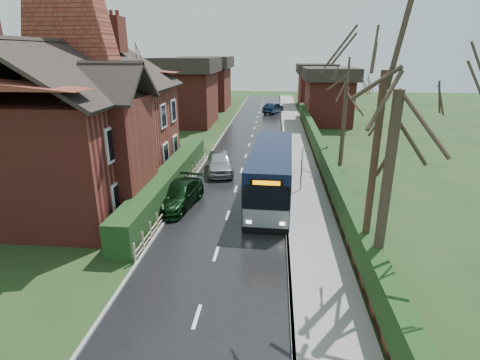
# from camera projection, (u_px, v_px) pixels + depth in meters

# --- Properties ---
(ground) EXTENTS (140.00, 140.00, 0.00)m
(ground) POSITION_uv_depth(u_px,v_px,m) (223.00, 233.00, 17.73)
(ground) COLOR #2E421C
(ground) RESTS_ON ground
(road) EXTENTS (6.00, 100.00, 0.02)m
(road) POSITION_uv_depth(u_px,v_px,m) (242.00, 170.00, 27.15)
(road) COLOR black
(road) RESTS_ON ground
(pavement) EXTENTS (2.50, 100.00, 0.14)m
(pavement) POSITION_uv_depth(u_px,v_px,m) (301.00, 171.00, 26.75)
(pavement) COLOR slate
(pavement) RESTS_ON ground
(kerb_right) EXTENTS (0.12, 100.00, 0.14)m
(kerb_right) POSITION_uv_depth(u_px,v_px,m) (284.00, 171.00, 26.86)
(kerb_right) COLOR gray
(kerb_right) RESTS_ON ground
(kerb_left) EXTENTS (0.12, 100.00, 0.10)m
(kerb_left) POSITION_uv_depth(u_px,v_px,m) (200.00, 169.00, 27.41)
(kerb_left) COLOR gray
(kerb_left) RESTS_ON ground
(front_hedge) EXTENTS (1.20, 16.00, 1.60)m
(front_hedge) POSITION_uv_depth(u_px,v_px,m) (170.00, 181.00, 22.53)
(front_hedge) COLOR black
(front_hedge) RESTS_ON ground
(picket_fence) EXTENTS (0.10, 16.00, 0.90)m
(picket_fence) POSITION_uv_depth(u_px,v_px,m) (182.00, 186.00, 22.58)
(picket_fence) COLOR gray
(picket_fence) RESTS_ON ground
(right_wall_hedge) EXTENTS (0.60, 50.00, 1.80)m
(right_wall_hedge) POSITION_uv_depth(u_px,v_px,m) (323.00, 159.00, 26.31)
(right_wall_hedge) COLOR maroon
(right_wall_hedge) RESTS_ON ground
(brick_house) EXTENTS (9.30, 14.60, 10.30)m
(brick_house) POSITION_uv_depth(u_px,v_px,m) (83.00, 121.00, 21.60)
(brick_house) COLOR maroon
(brick_house) RESTS_ON ground
(bus) EXTENTS (2.60, 9.91, 2.99)m
(bus) POSITION_uv_depth(u_px,v_px,m) (271.00, 173.00, 21.65)
(bus) COLOR black
(bus) RESTS_ON ground
(car_silver) EXTENTS (2.56, 4.69, 1.51)m
(car_silver) POSITION_uv_depth(u_px,v_px,m) (220.00, 162.00, 26.48)
(car_silver) COLOR #B4B6B9
(car_silver) RESTS_ON ground
(car_green) EXTENTS (2.55, 4.80, 1.32)m
(car_green) POSITION_uv_depth(u_px,v_px,m) (178.00, 195.00, 20.63)
(car_green) COLOR black
(car_green) RESTS_ON ground
(car_distant) EXTENTS (2.97, 4.57, 1.42)m
(car_distant) POSITION_uv_depth(u_px,v_px,m) (273.00, 108.00, 52.66)
(car_distant) COLOR black
(car_distant) RESTS_ON ground
(bus_stop_sign) EXTENTS (0.17, 0.42, 2.81)m
(bus_stop_sign) POSITION_uv_depth(u_px,v_px,m) (302.00, 163.00, 22.43)
(bus_stop_sign) COLOR slate
(bus_stop_sign) RESTS_ON ground
(telegraph_pole) EXTENTS (0.26, 0.98, 7.58)m
(telegraph_pole) POSITION_uv_depth(u_px,v_px,m) (372.00, 180.00, 13.19)
(telegraph_pole) COLOR #322216
(telegraph_pole) RESTS_ON ground
(tree_right_near) EXTENTS (4.68, 4.68, 10.09)m
(tree_right_near) POSITION_uv_depth(u_px,v_px,m) (402.00, 73.00, 11.00)
(tree_right_near) COLOR #32281D
(tree_right_near) RESTS_ON ground
(tree_right_far) EXTENTS (4.27, 4.27, 8.25)m
(tree_right_far) POSITION_uv_depth(u_px,v_px,m) (347.00, 82.00, 26.55)
(tree_right_far) COLOR #392922
(tree_right_far) RESTS_ON ground
(tree_house_side) EXTENTS (4.85, 4.85, 11.01)m
(tree_house_side) POSITION_uv_depth(u_px,v_px,m) (123.00, 51.00, 27.82)
(tree_house_side) COLOR #34271E
(tree_house_side) RESTS_ON ground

